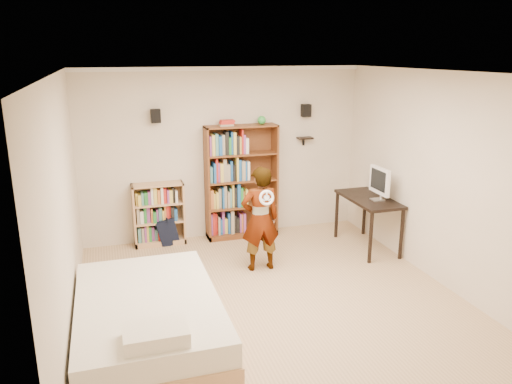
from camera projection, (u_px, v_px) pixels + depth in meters
ground at (275, 303)px, 6.00m from camera, size 4.50×5.00×0.01m
room_shell at (276, 160)px, 5.52m from camera, size 4.52×5.02×2.71m
crown_molding at (277, 76)px, 5.27m from camera, size 4.50×5.00×0.06m
speaker_left at (156, 116)px, 7.37m from camera, size 0.14×0.12×0.20m
speaker_right at (306, 111)px, 8.04m from camera, size 0.14×0.12×0.20m
wall_shelf at (305, 138)px, 8.18m from camera, size 0.25×0.16×0.02m
tall_bookshelf at (242, 182)px, 7.97m from camera, size 1.15×0.33×1.82m
low_bookshelf at (159, 214)px, 7.72m from camera, size 0.78×0.29×0.98m
computer_desk at (367, 223)px, 7.61m from camera, size 0.58×1.17×0.80m
imac at (378, 184)px, 7.31m from camera, size 0.10×0.50×0.49m
daybed at (148, 315)px, 5.10m from camera, size 1.43×2.20×0.65m
person at (260, 219)px, 6.76m from camera, size 0.54×0.36×1.46m
wii_wheel at (267, 198)px, 6.41m from camera, size 0.20×0.08×0.21m
navy_bag at (167, 231)px, 7.77m from camera, size 0.33×0.23×0.43m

